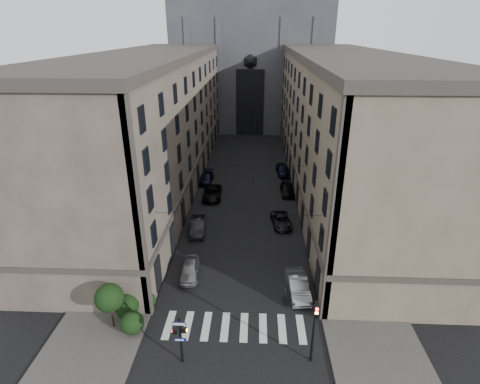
# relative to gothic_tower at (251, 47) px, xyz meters

# --- Properties ---
(ground) EXTENTS (260.00, 260.00, 0.00)m
(ground) POSITION_rel_gothic_tower_xyz_m (0.00, -74.96, -17.80)
(ground) COLOR black
(ground) RESTS_ON ground
(sidewalk_left) EXTENTS (7.00, 80.00, 0.15)m
(sidewalk_left) POSITION_rel_gothic_tower_xyz_m (-10.50, -38.96, -17.72)
(sidewalk_left) COLOR #383533
(sidewalk_left) RESTS_ON ground
(sidewalk_right) EXTENTS (7.00, 80.00, 0.15)m
(sidewalk_right) POSITION_rel_gothic_tower_xyz_m (10.50, -38.96, -17.72)
(sidewalk_right) COLOR #383533
(sidewalk_right) RESTS_ON ground
(zebra_crossing) EXTENTS (11.00, 3.20, 0.01)m
(zebra_crossing) POSITION_rel_gothic_tower_xyz_m (0.00, -69.96, -17.79)
(zebra_crossing) COLOR beige
(zebra_crossing) RESTS_ON ground
(building_left) EXTENTS (13.60, 60.60, 18.85)m
(building_left) POSITION_rel_gothic_tower_xyz_m (-13.44, -38.96, -8.45)
(building_left) COLOR #463E35
(building_left) RESTS_ON ground
(building_right) EXTENTS (13.60, 60.60, 18.85)m
(building_right) POSITION_rel_gothic_tower_xyz_m (13.44, -38.96, -8.45)
(building_right) COLOR brown
(building_right) RESTS_ON ground
(gothic_tower) EXTENTS (35.00, 23.00, 58.00)m
(gothic_tower) POSITION_rel_gothic_tower_xyz_m (0.00, 0.00, 0.00)
(gothic_tower) COLOR #2D2D33
(gothic_tower) RESTS_ON ground
(pedestrian_signal_left) EXTENTS (1.02, 0.38, 4.00)m
(pedestrian_signal_left) POSITION_rel_gothic_tower_xyz_m (-3.51, -73.46, -15.48)
(pedestrian_signal_left) COLOR black
(pedestrian_signal_left) RESTS_ON ground
(traffic_light_right) EXTENTS (0.34, 0.50, 5.20)m
(traffic_light_right) POSITION_rel_gothic_tower_xyz_m (5.60, -73.04, -14.51)
(traffic_light_right) COLOR black
(traffic_light_right) RESTS_ON ground
(shrub_cluster) EXTENTS (3.90, 4.40, 3.90)m
(shrub_cluster) POSITION_rel_gothic_tower_xyz_m (-8.72, -69.95, -16.00)
(shrub_cluster) COLOR black
(shrub_cluster) RESTS_ON sidewalk_left
(tram_wires) EXTENTS (14.00, 60.00, 0.43)m
(tram_wires) POSITION_rel_gothic_tower_xyz_m (0.00, -39.33, -10.55)
(tram_wires) COLOR black
(tram_wires) RESTS_ON ground
(car_left_near) EXTENTS (2.03, 4.36, 1.45)m
(car_left_near) POSITION_rel_gothic_tower_xyz_m (-4.63, -63.43, -17.08)
(car_left_near) COLOR slate
(car_left_near) RESTS_ON ground
(car_left_midnear) EXTENTS (2.13, 4.84, 1.55)m
(car_left_midnear) POSITION_rel_gothic_tower_xyz_m (-5.13, -55.00, -17.03)
(car_left_midnear) COLOR black
(car_left_midnear) RESTS_ON ground
(car_left_midfar) EXTENTS (2.70, 5.47, 1.49)m
(car_left_midfar) POSITION_rel_gothic_tower_xyz_m (-4.53, -45.39, -17.05)
(car_left_midfar) COLOR black
(car_left_midfar) RESTS_ON ground
(car_left_far) EXTENTS (2.34, 4.92, 1.39)m
(car_left_far) POSITION_rel_gothic_tower_xyz_m (-6.15, -39.58, -17.11)
(car_left_far) COLOR black
(car_left_far) RESTS_ON ground
(car_right_near) EXTENTS (2.08, 4.94, 1.59)m
(car_right_near) POSITION_rel_gothic_tower_xyz_m (5.37, -65.51, -17.00)
(car_right_near) COLOR gray
(car_right_near) RESTS_ON ground
(car_right_midnear) EXTENTS (2.65, 4.83, 1.28)m
(car_right_midnear) POSITION_rel_gothic_tower_xyz_m (4.64, -52.98, -17.16)
(car_right_midnear) COLOR black
(car_right_midnear) RESTS_ON ground
(car_right_midfar) EXTENTS (2.08, 4.78, 1.37)m
(car_right_midfar) POSITION_rel_gothic_tower_xyz_m (6.03, -43.53, -17.11)
(car_right_midfar) COLOR black
(car_right_midfar) RESTS_ON ground
(car_right_far) EXTENTS (2.37, 4.96, 1.64)m
(car_right_far) POSITION_rel_gothic_tower_xyz_m (5.87, -35.63, -16.98)
(car_right_far) COLOR black
(car_right_far) RESTS_ON ground
(pedestrian) EXTENTS (0.47, 0.66, 1.69)m
(pedestrian) POSITION_rel_gothic_tower_xyz_m (4.15, -66.96, -16.95)
(pedestrian) COLOR black
(pedestrian) RESTS_ON ground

